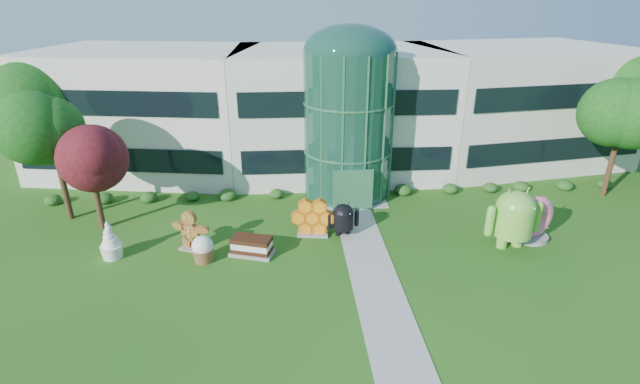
{
  "coord_description": "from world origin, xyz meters",
  "views": [
    {
      "loc": [
        -4.14,
        -18.48,
        13.08
      ],
      "look_at": [
        -2.36,
        6.0,
        2.6
      ],
      "focal_mm": 26.0,
      "sensor_mm": 36.0,
      "label": 1
    }
  ],
  "objects_px": {
    "donut": "(533,217)",
    "gingerbread": "(190,230)",
    "android_green": "(514,215)",
    "android_black": "(343,217)"
  },
  "relations": [
    {
      "from": "donut",
      "to": "gingerbread",
      "type": "distance_m",
      "value": 19.37
    },
    {
      "from": "android_green",
      "to": "android_black",
      "type": "xyz_separation_m",
      "value": [
        -9.21,
        2.05,
        -0.82
      ]
    },
    {
      "from": "donut",
      "to": "android_green",
      "type": "bearing_deg",
      "value": -172.38
    },
    {
      "from": "android_green",
      "to": "android_black",
      "type": "distance_m",
      "value": 9.47
    },
    {
      "from": "donut",
      "to": "gingerbread",
      "type": "bearing_deg",
      "value": 159.26
    },
    {
      "from": "android_black",
      "to": "donut",
      "type": "bearing_deg",
      "value": -15.89
    },
    {
      "from": "android_black",
      "to": "gingerbread",
      "type": "height_order",
      "value": "gingerbread"
    },
    {
      "from": "android_green",
      "to": "donut",
      "type": "relative_size",
      "value": 1.44
    },
    {
      "from": "android_green",
      "to": "donut",
      "type": "xyz_separation_m",
      "value": [
        1.57,
        0.83,
        -0.6
      ]
    },
    {
      "from": "android_green",
      "to": "gingerbread",
      "type": "relative_size",
      "value": 1.54
    }
  ]
}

